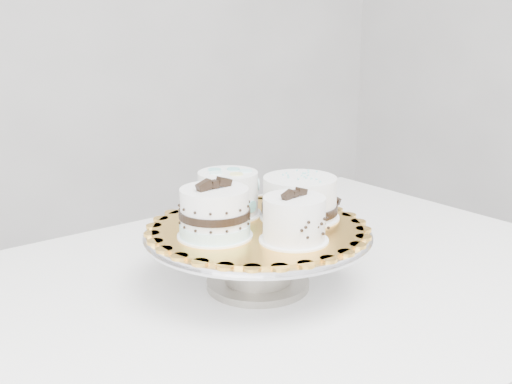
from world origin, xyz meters
TOP-DOWN VIEW (x-y plane):
  - table at (0.01, 0.23)m, footprint 1.32×0.91m
  - cake_stand at (0.01, 0.22)m, footprint 0.37×0.37m
  - cake_board at (0.01, 0.22)m, footprint 0.38×0.38m
  - cake_swirl at (0.02, 0.14)m, footprint 0.11×0.11m
  - cake_banded at (-0.07, 0.22)m, footprint 0.12×0.12m
  - cake_dots at (0.01, 0.31)m, footprint 0.13×0.13m
  - cake_ribbon at (0.10, 0.22)m, footprint 0.16×0.16m

SIDE VIEW (x-z plane):
  - table at x=0.01m, z-range 0.30..1.05m
  - cake_stand at x=0.01m, z-range 0.77..0.87m
  - cake_board at x=0.01m, z-range 0.85..0.86m
  - cake_ribbon at x=0.10m, z-range 0.85..0.92m
  - cake_swirl at x=0.02m, z-range 0.85..0.93m
  - cake_banded at x=-0.07m, z-range 0.84..0.94m
  - cake_dots at x=0.01m, z-range 0.86..0.93m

